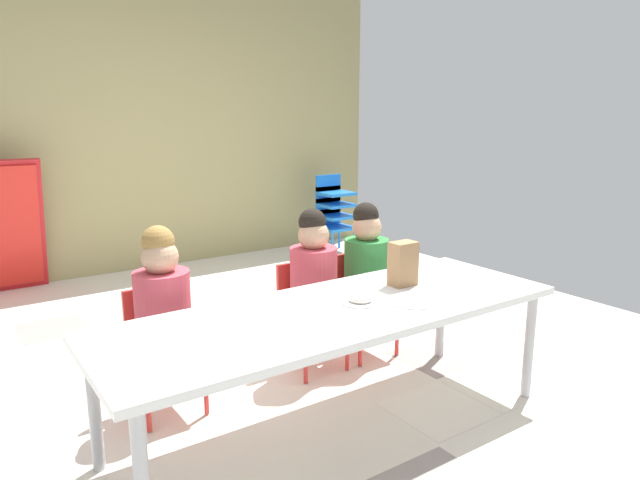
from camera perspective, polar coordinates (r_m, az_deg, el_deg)
ground_plane at (r=3.39m, az=-5.20°, el=-12.59°), size 5.31×5.18×0.02m
back_wall at (r=5.49m, az=-19.22°, el=11.14°), size 5.31×0.10×2.72m
craft_table at (r=2.56m, az=1.73°, el=-7.67°), size 2.13×0.72×0.59m
seated_child_near_camera at (r=2.80m, az=-15.42°, el=-6.07°), size 0.32×0.31×0.92m
seated_child_middle_seat at (r=3.16m, az=-0.73°, el=-3.47°), size 0.32×0.31×0.92m
seated_child_far_right at (r=3.38m, az=4.52°, el=-2.47°), size 0.33×0.33×0.92m
kid_chair_blue_stack at (r=5.96m, az=1.36°, el=3.14°), size 0.32×0.30×0.80m
paper_bag_brown at (r=2.87m, az=8.24°, el=-2.35°), size 0.13×0.09×0.22m
paper_plate_near_edge at (r=2.61m, az=4.05°, el=-6.16°), size 0.18×0.18×0.01m
paper_plate_center_table at (r=2.63m, az=9.31°, el=-6.19°), size 0.18×0.18×0.01m
donut_powdered_on_plate at (r=2.61m, az=4.06°, el=-5.73°), size 0.11×0.11×0.03m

